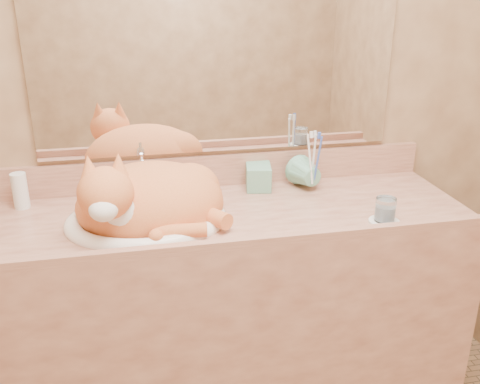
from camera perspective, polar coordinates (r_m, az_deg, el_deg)
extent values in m
cube|color=brown|center=(1.96, -2.30, 11.90)|extent=(2.40, 0.02, 2.50)
cube|color=white|center=(1.93, -2.30, 15.94)|extent=(1.30, 0.02, 0.80)
imported|color=#68A789|center=(1.93, 2.10, 2.58)|extent=(0.11, 0.11, 0.20)
imported|color=#68A789|center=(1.98, 7.81, 1.38)|extent=(0.14, 0.14, 0.11)
cylinder|color=white|center=(1.79, 15.11, -3.10)|extent=(0.10, 0.10, 0.01)
cylinder|color=silver|center=(1.77, 15.25, -1.82)|extent=(0.07, 0.07, 0.08)
cylinder|color=white|center=(1.97, -22.40, 0.12)|extent=(0.05, 0.05, 0.12)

